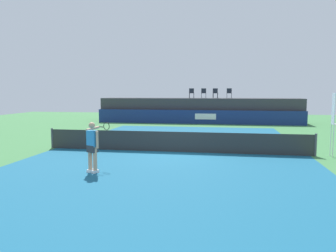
{
  "coord_description": "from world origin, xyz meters",
  "views": [
    {
      "loc": [
        2.23,
        -15.13,
        2.83
      ],
      "look_at": [
        -0.68,
        2.0,
        1.0
      ],
      "focal_mm": 35.39,
      "sensor_mm": 36.0,
      "label": 1
    }
  ],
  "objects_px": {
    "spectator_chair_far_left": "(192,93)",
    "tennis_ball": "(107,134)",
    "spectator_chair_center": "(215,93)",
    "umpire_chair": "(335,120)",
    "spectator_chair_left": "(204,93)",
    "tennis_player": "(93,145)",
    "spectator_chair_right": "(229,93)",
    "net_post_far": "(316,145)",
    "net_post_near": "(52,138)"
  },
  "relations": [
    {
      "from": "spectator_chair_far_left",
      "to": "tennis_ball",
      "type": "height_order",
      "value": "spectator_chair_far_left"
    },
    {
      "from": "spectator_chair_center",
      "to": "umpire_chair",
      "type": "relative_size",
      "value": 0.32
    },
    {
      "from": "spectator_chair_left",
      "to": "umpire_chair",
      "type": "relative_size",
      "value": 0.32
    },
    {
      "from": "spectator_chair_center",
      "to": "tennis_player",
      "type": "height_order",
      "value": "spectator_chair_center"
    },
    {
      "from": "spectator_chair_right",
      "to": "net_post_far",
      "type": "xyz_separation_m",
      "value": [
        3.54,
        -15.38,
        -2.19
      ]
    },
    {
      "from": "umpire_chair",
      "to": "tennis_player",
      "type": "distance_m",
      "value": 10.2
    },
    {
      "from": "net_post_far",
      "to": "spectator_chair_far_left",
      "type": "bearing_deg",
      "value": 114.38
    },
    {
      "from": "spectator_chair_right",
      "to": "tennis_ball",
      "type": "xyz_separation_m",
      "value": [
        -8.0,
        -9.91,
        -2.66
      ]
    },
    {
      "from": "spectator_chair_left",
      "to": "net_post_near",
      "type": "distance_m",
      "value": 16.96
    },
    {
      "from": "spectator_chair_center",
      "to": "umpire_chair",
      "type": "xyz_separation_m",
      "value": [
        5.53,
        -15.38,
        -1.11
      ]
    },
    {
      "from": "spectator_chair_far_left",
      "to": "spectator_chair_right",
      "type": "height_order",
      "value": "same"
    },
    {
      "from": "net_post_far",
      "to": "tennis_player",
      "type": "xyz_separation_m",
      "value": [
        -8.45,
        -4.37,
        0.46
      ]
    },
    {
      "from": "spectator_chair_center",
      "to": "net_post_far",
      "type": "relative_size",
      "value": 0.89
    },
    {
      "from": "spectator_chair_center",
      "to": "tennis_player",
      "type": "xyz_separation_m",
      "value": [
        -3.67,
        -19.75,
        -1.73
      ]
    },
    {
      "from": "spectator_chair_right",
      "to": "net_post_near",
      "type": "relative_size",
      "value": 0.89
    },
    {
      "from": "net_post_near",
      "to": "tennis_player",
      "type": "bearing_deg",
      "value": -47.88
    },
    {
      "from": "umpire_chair",
      "to": "spectator_chair_left",
      "type": "bearing_deg",
      "value": 113.08
    },
    {
      "from": "spectator_chair_left",
      "to": "spectator_chair_right",
      "type": "height_order",
      "value": "same"
    },
    {
      "from": "net_post_near",
      "to": "spectator_chair_right",
      "type": "bearing_deg",
      "value": 60.06
    },
    {
      "from": "spectator_chair_far_left",
      "to": "spectator_chair_right",
      "type": "xyz_separation_m",
      "value": [
        3.4,
        0.07,
        0.0
      ]
    },
    {
      "from": "spectator_chair_right",
      "to": "spectator_chair_center",
      "type": "bearing_deg",
      "value": -179.84
    },
    {
      "from": "tennis_player",
      "to": "net_post_near",
      "type": "bearing_deg",
      "value": 132.12
    },
    {
      "from": "spectator_chair_left",
      "to": "spectator_chair_right",
      "type": "bearing_deg",
      "value": -2.46
    },
    {
      "from": "umpire_chair",
      "to": "net_post_far",
      "type": "distance_m",
      "value": 1.32
    },
    {
      "from": "spectator_chair_center",
      "to": "net_post_far",
      "type": "xyz_separation_m",
      "value": [
        4.78,
        -15.38,
        -2.19
      ]
    },
    {
      "from": "spectator_chair_far_left",
      "to": "net_post_near",
      "type": "xyz_separation_m",
      "value": [
        -5.46,
        -15.31,
        -2.19
      ]
    },
    {
      "from": "net_post_near",
      "to": "net_post_far",
      "type": "relative_size",
      "value": 1.0
    },
    {
      "from": "spectator_chair_center",
      "to": "net_post_far",
      "type": "height_order",
      "value": "spectator_chair_center"
    },
    {
      "from": "tennis_ball",
      "to": "spectator_chair_far_left",
      "type": "bearing_deg",
      "value": 64.95
    },
    {
      "from": "spectator_chair_far_left",
      "to": "spectator_chair_left",
      "type": "xyz_separation_m",
      "value": [
        1.09,
        0.17,
        0.0
      ]
    },
    {
      "from": "spectator_chair_left",
      "to": "net_post_near",
      "type": "xyz_separation_m",
      "value": [
        -6.56,
        -15.48,
        -2.19
      ]
    },
    {
      "from": "umpire_chair",
      "to": "net_post_far",
      "type": "xyz_separation_m",
      "value": [
        -0.75,
        -0.0,
        -1.09
      ]
    },
    {
      "from": "spectator_chair_left",
      "to": "tennis_player",
      "type": "relative_size",
      "value": 0.5
    },
    {
      "from": "spectator_chair_center",
      "to": "spectator_chair_far_left",
      "type": "bearing_deg",
      "value": -178.2
    },
    {
      "from": "spectator_chair_center",
      "to": "tennis_player",
      "type": "distance_m",
      "value": 20.16
    },
    {
      "from": "net_post_near",
      "to": "net_post_far",
      "type": "bearing_deg",
      "value": 0.0
    },
    {
      "from": "spectator_chair_far_left",
      "to": "tennis_player",
      "type": "xyz_separation_m",
      "value": [
        -1.51,
        -19.68,
        -1.73
      ]
    },
    {
      "from": "net_post_far",
      "to": "spectator_chair_right",
      "type": "bearing_deg",
      "value": 102.96
    },
    {
      "from": "spectator_chair_far_left",
      "to": "spectator_chair_center",
      "type": "distance_m",
      "value": 2.16
    },
    {
      "from": "spectator_chair_left",
      "to": "spectator_chair_far_left",
      "type": "bearing_deg",
      "value": -171.15
    },
    {
      "from": "net_post_far",
      "to": "net_post_near",
      "type": "bearing_deg",
      "value": 180.0
    },
    {
      "from": "tennis_player",
      "to": "tennis_ball",
      "type": "height_order",
      "value": "tennis_player"
    },
    {
      "from": "spectator_chair_left",
      "to": "tennis_player",
      "type": "distance_m",
      "value": 20.1
    },
    {
      "from": "spectator_chair_far_left",
      "to": "net_post_near",
      "type": "relative_size",
      "value": 0.89
    },
    {
      "from": "spectator_chair_far_left",
      "to": "net_post_near",
      "type": "bearing_deg",
      "value": -109.63
    },
    {
      "from": "spectator_chair_left",
      "to": "spectator_chair_right",
      "type": "relative_size",
      "value": 1.0
    },
    {
      "from": "net_post_far",
      "to": "tennis_ball",
      "type": "distance_m",
      "value": 12.78
    },
    {
      "from": "umpire_chair",
      "to": "net_post_near",
      "type": "height_order",
      "value": "umpire_chair"
    },
    {
      "from": "spectator_chair_far_left",
      "to": "spectator_chair_center",
      "type": "bearing_deg",
      "value": 1.8
    },
    {
      "from": "spectator_chair_far_left",
      "to": "spectator_chair_right",
      "type": "distance_m",
      "value": 3.4
    }
  ]
}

